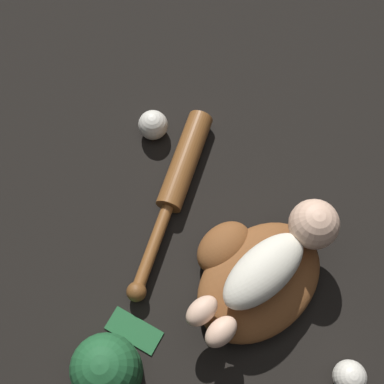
% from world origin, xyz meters
% --- Properties ---
extents(ground_plane, '(6.00, 6.00, 0.00)m').
position_xyz_m(ground_plane, '(0.00, 0.00, 0.00)').
color(ground_plane, black).
extents(baseball_glove, '(0.34, 0.30, 0.08)m').
position_xyz_m(baseball_glove, '(-0.01, -0.01, 0.04)').
color(baseball_glove, brown).
rests_on(baseball_glove, ground).
extents(baby_figure, '(0.37, 0.17, 0.10)m').
position_xyz_m(baby_figure, '(0.03, -0.02, 0.12)').
color(baby_figure, silver).
rests_on(baby_figure, baseball_glove).
extents(baseball_bat, '(0.37, 0.34, 0.06)m').
position_xyz_m(baseball_bat, '(-0.04, 0.26, 0.03)').
color(baseball_bat, brown).
rests_on(baseball_bat, ground).
extents(baseball, '(0.07, 0.07, 0.07)m').
position_xyz_m(baseball, '(-0.02, 0.41, 0.04)').
color(baseball, silver).
rests_on(baseball, ground).
extents(baseball_spare, '(0.07, 0.07, 0.07)m').
position_xyz_m(baseball_spare, '(0.05, -0.27, 0.03)').
color(baseball_spare, silver).
rests_on(baseball_spare, ground).
extents(baseball_cap, '(0.20, 0.18, 0.13)m').
position_xyz_m(baseball_cap, '(-0.35, -0.03, 0.05)').
color(baseball_cap, '#1E562D').
rests_on(baseball_cap, ground).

